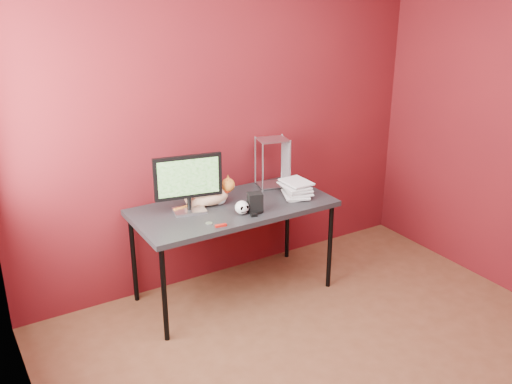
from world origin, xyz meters
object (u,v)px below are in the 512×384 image
skull_mug (242,207)px  speaker (255,203)px  monitor (188,181)px  cat (207,196)px  book_stack (286,118)px  desk (233,212)px

skull_mug → speaker: (0.10, -0.01, 0.02)m
monitor → cat: (0.17, 0.04, -0.16)m
monitor → cat: size_ratio=1.05×
skull_mug → book_stack: bearing=20.5°
monitor → book_stack: book_stack is taller
book_stack → monitor: bearing=172.4°
monitor → book_stack: (0.76, -0.10, 0.38)m
skull_mug → book_stack: 0.74m
cat → book_stack: size_ratio=0.38×
desk → cat: size_ratio=3.20×
desk → skull_mug: (-0.02, -0.18, 0.10)m
desk → skull_mug: skull_mug is taller
cat → speaker: 0.38m
monitor → skull_mug: bearing=-26.8°
desk → speaker: size_ratio=10.44×
cat → book_stack: book_stack is taller
desk → monitor: (-0.33, 0.06, 0.29)m
speaker → book_stack: 0.67m
speaker → book_stack: size_ratio=0.12×
desk → skull_mug: bearing=-97.6°
speaker → desk: bearing=130.4°
monitor → skull_mug: (0.31, -0.24, -0.19)m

